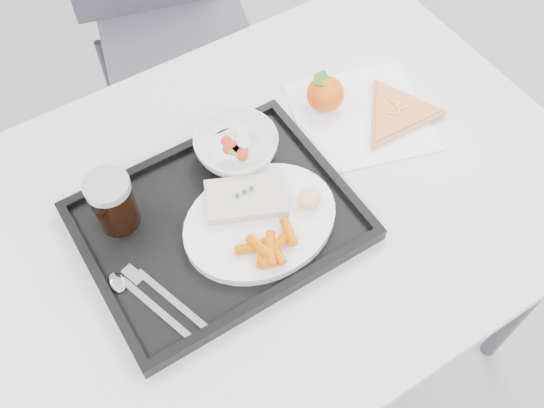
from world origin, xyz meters
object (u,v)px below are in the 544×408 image
object	(u,v)px
table	(254,224)
tangerine	(325,94)
salad_bowl	(236,146)
cola_glass	(113,202)
pizza_slice	(397,113)
tray	(219,222)
chair	(163,10)
dinner_plate	(260,221)

from	to	relation	value
table	tangerine	size ratio (longest dim) A/B	12.41
table	salad_bowl	world-z (taller)	salad_bowl
cola_glass	pizza_slice	size ratio (longest dim) A/B	0.39
table	tray	distance (m)	0.10
tray	tangerine	xyz separation A→B (m)	(0.31, 0.13, 0.03)
tray	pizza_slice	bearing A→B (deg)	4.13
chair	cola_glass	distance (m)	0.87
salad_bowl	pizza_slice	bearing A→B (deg)	-13.57
dinner_plate	salad_bowl	xyz separation A→B (m)	(0.04, 0.15, 0.01)
chair	tray	size ratio (longest dim) A/B	2.07
table	chair	size ratio (longest dim) A/B	1.29
dinner_plate	salad_bowl	distance (m)	0.16
tangerine	salad_bowl	bearing A→B (deg)	-174.24
tangerine	cola_glass	bearing A→B (deg)	-175.45
table	tangerine	distance (m)	0.29
salad_bowl	tangerine	distance (m)	0.21
table	dinner_plate	world-z (taller)	dinner_plate
table	tray	world-z (taller)	tray
table	dinner_plate	xyz separation A→B (m)	(-0.02, -0.05, 0.09)
table	tangerine	bearing A→B (deg)	27.20
chair	tangerine	distance (m)	0.73
cola_glass	tangerine	distance (m)	0.45
dinner_plate	cola_glass	xyz separation A→B (m)	(-0.20, 0.14, 0.05)
salad_bowl	cola_glass	xyz separation A→B (m)	(-0.24, -0.01, 0.03)
tray	table	bearing A→B (deg)	3.90
dinner_plate	tangerine	bearing A→B (deg)	34.02
table	cola_glass	size ratio (longest dim) A/B	11.11
salad_bowl	table	bearing A→B (deg)	-104.79
cola_glass	tray	bearing A→B (deg)	-32.87
cola_glass	dinner_plate	bearing A→B (deg)	-34.44
dinner_plate	pizza_slice	bearing A→B (deg)	11.69
tangerine	table	bearing A→B (deg)	-152.80
pizza_slice	tray	bearing A→B (deg)	-175.87
tangerine	pizza_slice	distance (m)	0.14
tray	dinner_plate	world-z (taller)	dinner_plate
dinner_plate	chair	bearing A→B (deg)	76.30
tangerine	tray	bearing A→B (deg)	-157.69
table	dinner_plate	distance (m)	0.10
pizza_slice	tangerine	bearing A→B (deg)	136.80
salad_bowl	chair	bearing A→B (deg)	76.76
table	cola_glass	world-z (taller)	cola_glass
chair	salad_bowl	size ratio (longest dim) A/B	6.11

